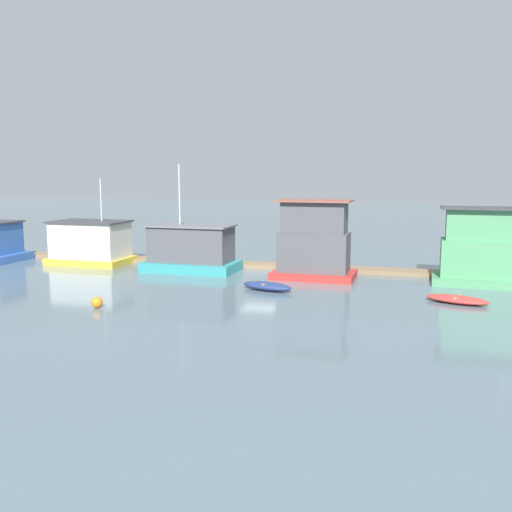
% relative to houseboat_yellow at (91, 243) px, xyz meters
% --- Properties ---
extents(ground_plane, '(200.00, 200.00, 0.00)m').
position_rel_houseboat_yellow_xyz_m(ground_plane, '(13.95, -0.58, -1.62)').
color(ground_plane, slate).
extents(dock_walkway, '(59.60, 1.77, 0.30)m').
position_rel_houseboat_yellow_xyz_m(dock_walkway, '(13.95, 2.05, -1.47)').
color(dock_walkway, '#846B4C').
rests_on(dock_walkway, ground_plane).
extents(houseboat_yellow, '(6.03, 3.97, 6.62)m').
position_rel_houseboat_yellow_xyz_m(houseboat_yellow, '(0.00, 0.00, 0.00)').
color(houseboat_yellow, gold).
rests_on(houseboat_yellow, ground_plane).
extents(houseboat_teal, '(6.66, 3.71, 7.67)m').
position_rel_houseboat_yellow_xyz_m(houseboat_teal, '(8.85, -0.87, -0.06)').
color(houseboat_teal, teal).
rests_on(houseboat_teal, ground_plane).
extents(houseboat_red, '(5.52, 3.43, 5.28)m').
position_rel_houseboat_yellow_xyz_m(houseboat_red, '(17.90, -1.17, 0.76)').
color(houseboat_red, red).
rests_on(houseboat_red, ground_plane).
extents(houseboat_green, '(6.40, 3.40, 8.36)m').
position_rel_houseboat_yellow_xyz_m(houseboat_green, '(28.78, -0.35, 0.55)').
color(houseboat_green, '#4C9360').
rests_on(houseboat_green, ground_plane).
extents(dinghy_navy, '(3.49, 2.06, 0.51)m').
position_rel_houseboat_yellow_xyz_m(dinghy_navy, '(15.95, -5.97, -1.37)').
color(dinghy_navy, navy).
rests_on(dinghy_navy, ground_plane).
extents(dinghy_red, '(3.65, 2.40, 0.40)m').
position_rel_houseboat_yellow_xyz_m(dinghy_red, '(26.87, -6.30, -1.42)').
color(dinghy_red, red).
rests_on(dinghy_red, ground_plane).
extents(buoy_orange, '(0.58, 0.58, 0.58)m').
position_rel_houseboat_yellow_xyz_m(buoy_orange, '(8.51, -12.88, -1.33)').
color(buoy_orange, orange).
rests_on(buoy_orange, ground_plane).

